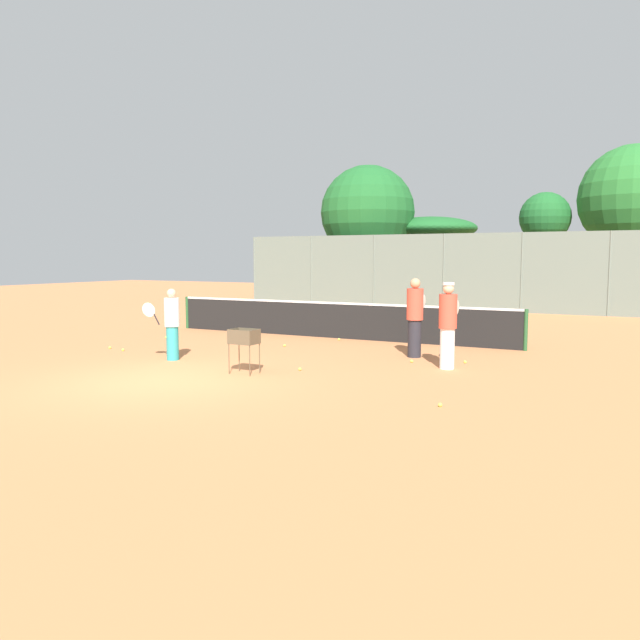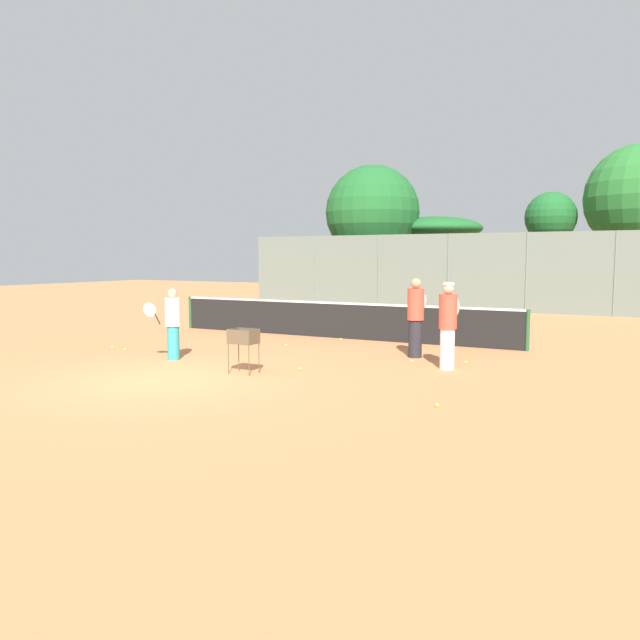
{
  "view_description": "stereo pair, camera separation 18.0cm",
  "coord_description": "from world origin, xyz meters",
  "px_view_note": "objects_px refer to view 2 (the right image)",
  "views": [
    {
      "loc": [
        8.16,
        -9.07,
        2.39
      ],
      "look_at": [
        1.78,
        3.12,
        1.0
      ],
      "focal_mm": 35.0,
      "sensor_mm": 36.0,
      "label": 1
    },
    {
      "loc": [
        8.31,
        -8.99,
        2.39
      ],
      "look_at": [
        1.78,
        3.12,
        1.0
      ],
      "focal_mm": 35.0,
      "sensor_mm": 36.0,
      "label": 2
    }
  ],
  "objects_px": {
    "tennis_net": "(335,319)",
    "parked_car": "(429,291)",
    "ball_cart": "(243,340)",
    "player_red_cap": "(448,324)",
    "player_yellow_shirt": "(172,323)",
    "player_white_outfit": "(416,317)"
  },
  "relations": [
    {
      "from": "player_red_cap",
      "to": "ball_cart",
      "type": "height_order",
      "value": "player_red_cap"
    },
    {
      "from": "tennis_net",
      "to": "parked_car",
      "type": "bearing_deg",
      "value": 97.43
    },
    {
      "from": "player_yellow_shirt",
      "to": "ball_cart",
      "type": "bearing_deg",
      "value": 134.71
    },
    {
      "from": "player_white_outfit",
      "to": "player_red_cap",
      "type": "bearing_deg",
      "value": -133.47
    },
    {
      "from": "ball_cart",
      "to": "player_white_outfit",
      "type": "bearing_deg",
      "value": 56.85
    },
    {
      "from": "tennis_net",
      "to": "player_white_outfit",
      "type": "relative_size",
      "value": 5.86
    },
    {
      "from": "player_red_cap",
      "to": "player_yellow_shirt",
      "type": "bearing_deg",
      "value": 111.22
    },
    {
      "from": "parked_car",
      "to": "player_white_outfit",
      "type": "bearing_deg",
      "value": -72.63
    },
    {
      "from": "player_red_cap",
      "to": "player_yellow_shirt",
      "type": "relative_size",
      "value": 1.12
    },
    {
      "from": "player_red_cap",
      "to": "parked_car",
      "type": "bearing_deg",
      "value": 23.67
    },
    {
      "from": "tennis_net",
      "to": "parked_car",
      "type": "relative_size",
      "value": 2.64
    },
    {
      "from": "tennis_net",
      "to": "player_yellow_shirt",
      "type": "distance_m",
      "value": 5.54
    },
    {
      "from": "player_red_cap",
      "to": "parked_car",
      "type": "height_order",
      "value": "player_red_cap"
    },
    {
      "from": "ball_cart",
      "to": "parked_car",
      "type": "bearing_deg",
      "value": 97.79
    },
    {
      "from": "parked_car",
      "to": "player_yellow_shirt",
      "type": "bearing_deg",
      "value": -89.11
    },
    {
      "from": "player_red_cap",
      "to": "ball_cart",
      "type": "bearing_deg",
      "value": 129.28
    },
    {
      "from": "tennis_net",
      "to": "player_yellow_shirt",
      "type": "xyz_separation_m",
      "value": [
        -1.55,
        -5.31,
        0.3
      ]
    },
    {
      "from": "player_white_outfit",
      "to": "player_red_cap",
      "type": "distance_m",
      "value": 1.64
    },
    {
      "from": "ball_cart",
      "to": "player_yellow_shirt",
      "type": "bearing_deg",
      "value": 165.23
    },
    {
      "from": "parked_car",
      "to": "tennis_net",
      "type": "bearing_deg",
      "value": -82.57
    },
    {
      "from": "player_yellow_shirt",
      "to": "tennis_net",
      "type": "bearing_deg",
      "value": -136.81
    },
    {
      "from": "player_white_outfit",
      "to": "parked_car",
      "type": "height_order",
      "value": "player_white_outfit"
    }
  ]
}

